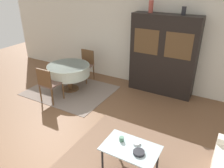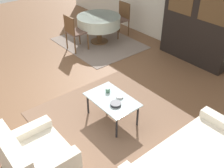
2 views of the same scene
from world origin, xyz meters
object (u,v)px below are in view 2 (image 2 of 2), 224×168
object	(u,v)px
display_cabinet	(199,18)
bowl	(116,104)
coffee_table	(112,101)
cup	(108,90)
bowl_small	(120,96)
dining_table	(99,22)
dining_chair_far	(121,17)
armchair	(35,160)
dining_chair_near	(74,30)

from	to	relation	value
display_cabinet	bowl	world-z (taller)	display_cabinet
coffee_table	bowl	xyz separation A→B (m)	(0.16, -0.06, 0.07)
bowl	cup	bearing A→B (deg)	160.66
bowl	bowl_small	bearing A→B (deg)	122.48
display_cabinet	dining_table	world-z (taller)	display_cabinet
dining_chair_far	armchair	bearing A→B (deg)	125.84
coffee_table	bowl_small	xyz separation A→B (m)	(0.05, 0.13, 0.06)
dining_chair_near	dining_chair_far	world-z (taller)	same
cup	bowl_small	size ratio (longest dim) A/B	0.63
bowl_small	bowl	bearing A→B (deg)	-57.52
dining_chair_far	bowl	distance (m)	3.94
coffee_table	bowl	bearing A→B (deg)	-19.52
dining_chair_near	cup	world-z (taller)	dining_chair_near
display_cabinet	dining_chair_far	size ratio (longest dim) A/B	2.28
display_cabinet	dining_chair_far	distance (m)	2.36
armchair	cup	bearing A→B (deg)	105.56
display_cabinet	cup	size ratio (longest dim) A/B	26.48
display_cabinet	bowl	distance (m)	3.14
armchair	dining_table	size ratio (longest dim) A/B	0.80
bowl	bowl_small	size ratio (longest dim) A/B	1.43
display_cabinet	dining_chair_near	size ratio (longest dim) A/B	2.28
dining_chair_far	cup	xyz separation A→B (m)	(2.54, -2.53, -0.06)
armchair	dining_chair_far	xyz separation A→B (m)	(-3.00, 4.15, 0.25)
armchair	bowl	xyz separation A→B (m)	(-0.08, 1.49, 0.16)
cup	bowl_small	world-z (taller)	cup
display_cabinet	dining_chair_far	bearing A→B (deg)	-170.99
coffee_table	cup	distance (m)	0.23
dining_table	cup	world-z (taller)	dining_table
dining_chair_far	bowl	size ratio (longest dim) A/B	5.12
display_cabinet	dining_chair_far	world-z (taller)	display_cabinet
dining_table	bowl	distance (m)	3.45
bowl	bowl_small	world-z (taller)	bowl
bowl	dining_chair_far	bearing A→B (deg)	137.63
cup	bowl	xyz separation A→B (m)	(0.37, -0.13, -0.02)
dining_chair_near	dining_table	bearing A→B (deg)	90.00
cup	dining_chair_far	bearing A→B (deg)	135.20
display_cabinet	armchair	bearing A→B (deg)	-80.93
dining_chair_near	bowl_small	bearing A→B (deg)	-17.27
armchair	display_cabinet	xyz separation A→B (m)	(-0.72, 4.51, 0.76)
dining_table	dining_chair_far	bearing A→B (deg)	90.00
dining_chair_near	dining_chair_far	xyz separation A→B (m)	(0.00, 1.60, 0.00)
armchair	bowl	distance (m)	1.50
coffee_table	bowl	size ratio (longest dim) A/B	5.03
coffee_table	dining_table	world-z (taller)	dining_table
dining_table	bowl_small	world-z (taller)	dining_table
armchair	dining_chair_far	distance (m)	5.12
bowl_small	display_cabinet	bearing A→B (deg)	100.33
coffee_table	dining_chair_far	size ratio (longest dim) A/B	0.98
dining_table	dining_chair_near	distance (m)	0.80
dining_table	dining_chair_far	distance (m)	0.80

